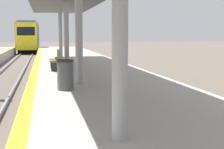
% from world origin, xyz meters
% --- Properties ---
extents(train, '(2.69, 18.24, 4.30)m').
position_xyz_m(train, '(0.00, 46.56, 2.19)').
color(train, black).
rests_on(train, ground).
extents(trash_bin, '(0.51, 0.51, 0.91)m').
position_xyz_m(trash_bin, '(2.70, 6.59, 1.33)').
color(trash_bin, '#4C4C51').
rests_on(trash_bin, platform_right).
extents(bench, '(0.44, 1.65, 0.92)m').
position_xyz_m(bench, '(2.64, 12.10, 1.36)').
color(bench, brown).
rests_on(bench, platform_right).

